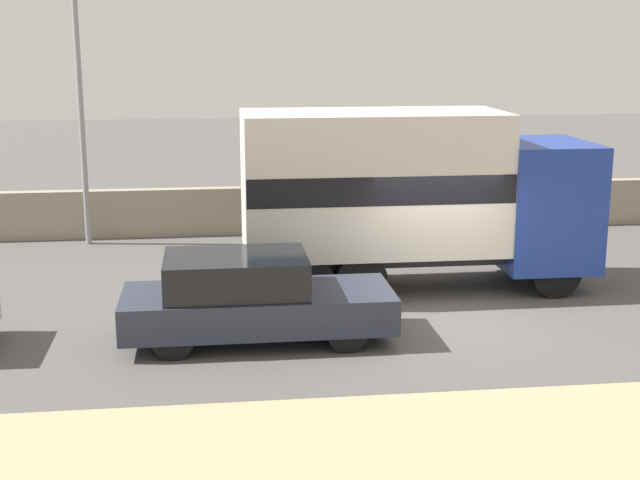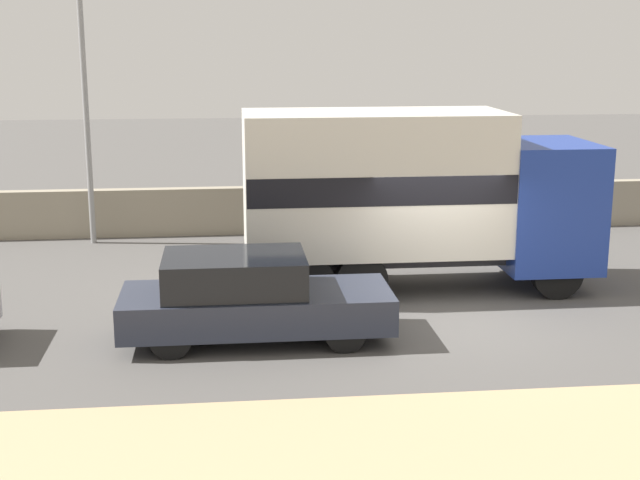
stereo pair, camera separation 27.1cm
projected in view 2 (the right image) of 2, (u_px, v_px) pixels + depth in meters
name	position (u px, v px, depth m)	size (l,w,h in m)	color
ground_plane	(447.00, 319.00, 16.27)	(80.00, 80.00, 0.00)	#514F4C
dirt_shoulder_foreground	(564.00, 465.00, 10.73)	(60.00, 4.55, 0.04)	tan
stone_wall_backdrop	(377.00, 208.00, 23.45)	(60.00, 0.35, 1.22)	gray
street_lamp	(83.00, 62.00, 21.16)	(0.56, 0.28, 7.71)	gray
box_truck	(411.00, 191.00, 17.76)	(6.99, 2.41, 3.60)	navy
car_hatchback	(250.00, 298.00, 15.00)	(4.55, 1.77, 1.49)	#282D3D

